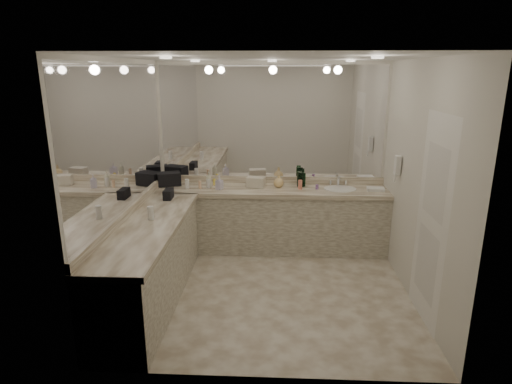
# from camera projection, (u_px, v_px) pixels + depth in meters

# --- Properties ---
(floor) EXTENTS (3.20, 3.20, 0.00)m
(floor) POSITION_uv_depth(u_px,v_px,m) (269.00, 289.00, 5.02)
(floor) COLOR beige
(floor) RESTS_ON ground
(ceiling) EXTENTS (3.20, 3.20, 0.00)m
(ceiling) POSITION_uv_depth(u_px,v_px,m) (271.00, 57.00, 4.30)
(ceiling) COLOR white
(ceiling) RESTS_ON floor
(wall_back) EXTENTS (3.20, 0.02, 2.60)m
(wall_back) POSITION_uv_depth(u_px,v_px,m) (272.00, 156.00, 6.10)
(wall_back) COLOR beige
(wall_back) RESTS_ON floor
(wall_left) EXTENTS (0.02, 3.00, 2.60)m
(wall_left) POSITION_uv_depth(u_px,v_px,m) (126.00, 180.00, 4.73)
(wall_left) COLOR beige
(wall_left) RESTS_ON floor
(wall_right) EXTENTS (0.02, 3.00, 2.60)m
(wall_right) POSITION_uv_depth(u_px,v_px,m) (419.00, 184.00, 4.59)
(wall_right) COLOR beige
(wall_right) RESTS_ON floor
(vanity_back_base) EXTENTS (3.20, 0.60, 0.84)m
(vanity_back_base) POSITION_uv_depth(u_px,v_px,m) (271.00, 221.00, 6.05)
(vanity_back_base) COLOR beige
(vanity_back_base) RESTS_ON floor
(vanity_back_top) EXTENTS (3.20, 0.64, 0.06)m
(vanity_back_top) POSITION_uv_depth(u_px,v_px,m) (271.00, 190.00, 5.92)
(vanity_back_top) COLOR beige
(vanity_back_top) RESTS_ON vanity_back_base
(vanity_left_base) EXTENTS (0.60, 2.40, 0.84)m
(vanity_left_base) POSITION_uv_depth(u_px,v_px,m) (150.00, 265.00, 4.67)
(vanity_left_base) COLOR beige
(vanity_left_base) RESTS_ON floor
(vanity_left_top) EXTENTS (0.64, 2.42, 0.06)m
(vanity_left_top) POSITION_uv_depth(u_px,v_px,m) (148.00, 227.00, 4.55)
(vanity_left_top) COLOR beige
(vanity_left_top) RESTS_ON vanity_left_base
(backsplash_back) EXTENTS (3.20, 0.04, 0.10)m
(backsplash_back) POSITION_uv_depth(u_px,v_px,m) (271.00, 180.00, 6.18)
(backsplash_back) COLOR beige
(backsplash_back) RESTS_ON vanity_back_top
(backsplash_left) EXTENTS (0.04, 3.00, 0.10)m
(backsplash_left) POSITION_uv_depth(u_px,v_px,m) (130.00, 210.00, 4.83)
(backsplash_left) COLOR beige
(backsplash_left) RESTS_ON vanity_left_top
(mirror_back) EXTENTS (3.12, 0.01, 1.55)m
(mirror_back) POSITION_uv_depth(u_px,v_px,m) (272.00, 122.00, 5.96)
(mirror_back) COLOR white
(mirror_back) RESTS_ON wall_back
(mirror_left) EXTENTS (0.01, 2.92, 1.55)m
(mirror_left) POSITION_uv_depth(u_px,v_px,m) (123.00, 138.00, 4.60)
(mirror_left) COLOR white
(mirror_left) RESTS_ON wall_left
(sink) EXTENTS (0.44, 0.44, 0.03)m
(sink) POSITION_uv_depth(u_px,v_px,m) (340.00, 189.00, 5.88)
(sink) COLOR white
(sink) RESTS_ON vanity_back_top
(faucet) EXTENTS (0.24, 0.16, 0.14)m
(faucet) POSITION_uv_depth(u_px,v_px,m) (338.00, 180.00, 6.06)
(faucet) COLOR silver
(faucet) RESTS_ON vanity_back_top
(wall_phone) EXTENTS (0.06, 0.10, 0.24)m
(wall_phone) POSITION_uv_depth(u_px,v_px,m) (397.00, 165.00, 5.25)
(wall_phone) COLOR white
(wall_phone) RESTS_ON wall_right
(door) EXTENTS (0.02, 0.82, 2.10)m
(door) POSITION_uv_depth(u_px,v_px,m) (431.00, 222.00, 4.18)
(door) COLOR white
(door) RESTS_ON wall_right
(black_toiletry_bag) EXTENTS (0.37, 0.30, 0.18)m
(black_toiletry_bag) POSITION_uv_depth(u_px,v_px,m) (169.00, 179.00, 6.03)
(black_toiletry_bag) COLOR black
(black_toiletry_bag) RESTS_ON vanity_back_top
(black_bag_spill) EXTENTS (0.11, 0.22, 0.12)m
(black_bag_spill) POSITION_uv_depth(u_px,v_px,m) (168.00, 194.00, 5.43)
(black_bag_spill) COLOR black
(black_bag_spill) RESTS_ON vanity_left_top
(cream_cosmetic_case) EXTENTS (0.27, 0.19, 0.14)m
(cream_cosmetic_case) POSITION_uv_depth(u_px,v_px,m) (256.00, 182.00, 5.95)
(cream_cosmetic_case) COLOR beige
(cream_cosmetic_case) RESTS_ON vanity_back_top
(hand_towel) EXTENTS (0.24, 0.17, 0.04)m
(hand_towel) POSITION_uv_depth(u_px,v_px,m) (376.00, 189.00, 5.81)
(hand_towel) COLOR white
(hand_towel) RESTS_ON vanity_back_top
(lotion_left) EXTENTS (0.07, 0.07, 0.16)m
(lotion_left) POSITION_uv_depth(u_px,v_px,m) (150.00, 213.00, 4.66)
(lotion_left) COLOR white
(lotion_left) RESTS_ON vanity_left_top
(soap_bottle_a) EXTENTS (0.09, 0.09, 0.22)m
(soap_bottle_a) POSITION_uv_depth(u_px,v_px,m) (209.00, 180.00, 5.93)
(soap_bottle_a) COLOR beige
(soap_bottle_a) RESTS_ON vanity_back_top
(soap_bottle_b) EXTENTS (0.11, 0.11, 0.19)m
(soap_bottle_b) POSITION_uv_depth(u_px,v_px,m) (219.00, 183.00, 5.84)
(soap_bottle_b) COLOR silver
(soap_bottle_b) RESTS_ON vanity_back_top
(soap_bottle_c) EXTENTS (0.17, 0.17, 0.18)m
(soap_bottle_c) POSITION_uv_depth(u_px,v_px,m) (279.00, 181.00, 5.96)
(soap_bottle_c) COLOR #EFC983
(soap_bottle_c) RESTS_ON vanity_back_top
(green_bottle_0) EXTENTS (0.07, 0.07, 0.19)m
(green_bottle_0) POSITION_uv_depth(u_px,v_px,m) (303.00, 180.00, 6.01)
(green_bottle_0) COLOR #135521
(green_bottle_0) RESTS_ON vanity_back_top
(green_bottle_1) EXTENTS (0.07, 0.07, 0.19)m
(green_bottle_1) POSITION_uv_depth(u_px,v_px,m) (300.00, 180.00, 6.00)
(green_bottle_1) COLOR #135521
(green_bottle_1) RESTS_ON vanity_back_top
(green_bottle_2) EXTENTS (0.06, 0.06, 0.21)m
(green_bottle_2) POSITION_uv_depth(u_px,v_px,m) (300.00, 180.00, 5.94)
(green_bottle_2) COLOR #135521
(green_bottle_2) RESTS_ON vanity_back_top
(green_bottle_3) EXTENTS (0.06, 0.06, 0.20)m
(green_bottle_3) POSITION_uv_depth(u_px,v_px,m) (302.00, 180.00, 5.99)
(green_bottle_3) COLOR #135521
(green_bottle_3) RESTS_ON vanity_back_top
(green_bottle_4) EXTENTS (0.07, 0.07, 0.21)m
(green_bottle_4) POSITION_uv_depth(u_px,v_px,m) (299.00, 179.00, 6.02)
(green_bottle_4) COLOR #135521
(green_bottle_4) RESTS_ON vanity_back_top
(amenity_bottle_0) EXTENTS (0.04, 0.04, 0.06)m
(amenity_bottle_0) POSITION_uv_depth(u_px,v_px,m) (317.00, 187.00, 5.87)
(amenity_bottle_0) COLOR #9966B2
(amenity_bottle_0) RESTS_ON vanity_back_top
(amenity_bottle_1) EXTENTS (0.04, 0.04, 0.11)m
(amenity_bottle_1) POSITION_uv_depth(u_px,v_px,m) (200.00, 185.00, 5.89)
(amenity_bottle_1) COLOR #E0B28C
(amenity_bottle_1) RESTS_ON vanity_back_top
(amenity_bottle_2) EXTENTS (0.05, 0.05, 0.13)m
(amenity_bottle_2) POSITION_uv_depth(u_px,v_px,m) (208.00, 183.00, 5.92)
(amenity_bottle_2) COLOR white
(amenity_bottle_2) RESTS_ON vanity_back_top
(amenity_bottle_3) EXTENTS (0.04, 0.04, 0.09)m
(amenity_bottle_3) POSITION_uv_depth(u_px,v_px,m) (214.00, 182.00, 6.08)
(amenity_bottle_3) COLOR #F2D84C
(amenity_bottle_3) RESTS_ON vanity_back_top
(amenity_bottle_4) EXTENTS (0.06, 0.06, 0.13)m
(amenity_bottle_4) POSITION_uv_depth(u_px,v_px,m) (187.00, 184.00, 5.90)
(amenity_bottle_4) COLOR white
(amenity_bottle_4) RESTS_ON vanity_back_top
(amenity_bottle_5) EXTENTS (0.06, 0.06, 0.13)m
(amenity_bottle_5) POSITION_uv_depth(u_px,v_px,m) (300.00, 185.00, 5.86)
(amenity_bottle_5) COLOR #E57F66
(amenity_bottle_5) RESTS_ON vanity_back_top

